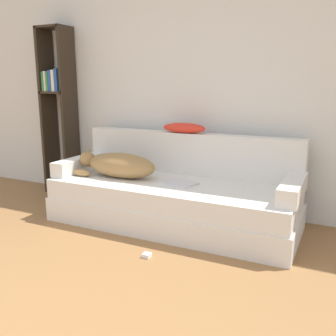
# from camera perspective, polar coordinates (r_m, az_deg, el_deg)

# --- Properties ---
(wall_back) EXTENTS (7.49, 0.06, 2.70)m
(wall_back) POSITION_cam_1_polar(r_m,az_deg,el_deg) (3.85, 3.39, 13.93)
(wall_back) COLOR silver
(wall_back) RESTS_ON ground_plane
(couch) EXTENTS (2.23, 0.88, 0.40)m
(couch) POSITION_cam_1_polar(r_m,az_deg,el_deg) (3.44, 0.70, -5.43)
(couch) COLOR silver
(couch) RESTS_ON ground_plane
(couch_backrest) EXTENTS (2.19, 0.15, 0.40)m
(couch_backrest) POSITION_cam_1_polar(r_m,az_deg,el_deg) (3.67, 3.18, 2.24)
(couch_backrest) COLOR silver
(couch_backrest) RESTS_ON couch
(couch_arm_left) EXTENTS (0.15, 0.69, 0.14)m
(couch_arm_left) POSITION_cam_1_polar(r_m,az_deg,el_deg) (3.91, -13.29, 0.59)
(couch_arm_left) COLOR silver
(couch_arm_left) RESTS_ON couch
(couch_arm_right) EXTENTS (0.15, 0.69, 0.14)m
(couch_arm_right) POSITION_cam_1_polar(r_m,az_deg,el_deg) (3.08, 18.51, -2.99)
(couch_arm_right) COLOR silver
(couch_arm_right) RESTS_ON couch
(dog) EXTENTS (0.83, 0.31, 0.23)m
(dog) POSITION_cam_1_polar(r_m,az_deg,el_deg) (3.57, -7.64, 0.45)
(dog) COLOR olive
(dog) RESTS_ON couch
(laptop) EXTENTS (0.33, 0.28, 0.02)m
(laptop) POSITION_cam_1_polar(r_m,az_deg,el_deg) (3.31, 1.70, -2.31)
(laptop) COLOR silver
(laptop) RESTS_ON couch
(throw_pillow) EXTENTS (0.44, 0.16, 0.10)m
(throw_pillow) POSITION_cam_1_polar(r_m,az_deg,el_deg) (3.63, 2.46, 6.13)
(throw_pillow) COLOR red
(throw_pillow) RESTS_ON couch_backrest
(bookshelf) EXTENTS (0.35, 0.26, 1.89)m
(bookshelf) POSITION_cam_1_polar(r_m,az_deg,el_deg) (4.55, -16.42, 9.59)
(bookshelf) COLOR #2D2319
(bookshelf) RESTS_ON ground_plane
(power_adapter) EXTENTS (0.06, 0.06, 0.03)m
(power_adapter) POSITION_cam_1_polar(r_m,az_deg,el_deg) (2.88, -3.26, -13.14)
(power_adapter) COLOR silver
(power_adapter) RESTS_ON ground_plane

